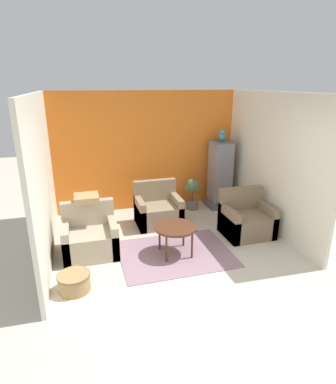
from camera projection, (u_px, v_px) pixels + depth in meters
ground_plane at (202, 292)px, 4.42m from camera, size 20.00×20.00×0.00m
wall_back_accent at (147, 151)px, 7.11m from camera, size 4.15×0.06×2.60m
wall_left at (42, 180)px, 5.01m from camera, size 0.06×3.38×2.60m
wall_right at (272, 163)px, 6.08m from camera, size 0.06×3.38×2.60m
area_rug at (175, 253)px, 5.42m from camera, size 1.85×1.43×0.01m
coffee_table at (175, 229)px, 5.28m from camera, size 0.70×0.70×0.51m
armchair_left at (90, 238)px, 5.34m from camera, size 0.88×0.73×0.86m
armchair_right at (246, 220)px, 6.04m from camera, size 0.88×0.73×0.86m
armchair_middle at (158, 211)px, 6.50m from camera, size 0.88×0.73×0.86m
birdcage at (220, 176)px, 7.33m from camera, size 0.58×0.58×1.53m
parrot at (222, 136)px, 7.03m from camera, size 0.12×0.22×0.26m
potted_plant at (193, 191)px, 7.23m from camera, size 0.34×0.31×0.71m
wicker_basket at (74, 282)px, 4.42m from camera, size 0.45×0.45×0.25m
throw_pillow at (86, 198)px, 5.38m from camera, size 0.40×0.40×0.10m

